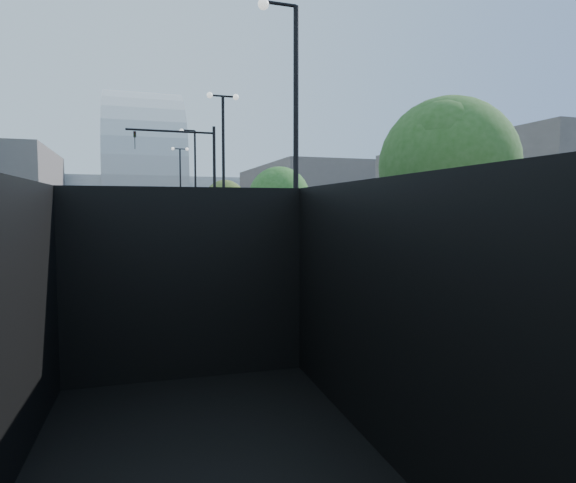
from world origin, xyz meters
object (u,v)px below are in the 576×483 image
object	(u,v)px
white_sedan	(92,294)
dark_car_mid	(116,254)
pedestrian	(381,268)
dump_truck	(195,418)

from	to	relation	value
white_sedan	dark_car_mid	xyz separation A→B (m)	(0.23, 14.38, -0.17)
pedestrian	dump_truck	bearing A→B (deg)	58.74
white_sedan	dark_car_mid	bearing A→B (deg)	90.78
white_sedan	pedestrian	distance (m)	10.79
dump_truck	white_sedan	bearing A→B (deg)	100.65
dump_truck	pedestrian	xyz separation A→B (m)	(8.93, 12.92, -0.63)
dump_truck	dark_car_mid	xyz separation A→B (m)	(-1.36, 24.86, -0.84)
dark_car_mid	white_sedan	bearing A→B (deg)	-111.73
white_sedan	dark_car_mid	world-z (taller)	white_sedan
dark_car_mid	dump_truck	bearing A→B (deg)	-107.69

